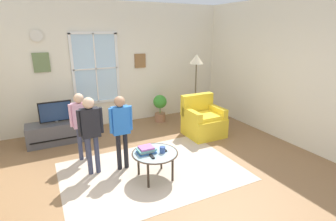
{
  "coord_description": "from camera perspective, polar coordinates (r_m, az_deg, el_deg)",
  "views": [
    {
      "loc": [
        -1.57,
        -3.19,
        2.22
      ],
      "look_at": [
        0.25,
        0.41,
        0.96
      ],
      "focal_mm": 27.58,
      "sensor_mm": 36.0,
      "label": 1
    }
  ],
  "objects": [
    {
      "name": "remote_near_cup",
      "position": [
        3.86,
        -3.55,
        -10.09
      ],
      "size": [
        0.05,
        0.14,
        0.02
      ],
      "primitive_type": "cube",
      "rotation": [
        0.0,
        0.0,
        -0.05
      ],
      "color": "black",
      "rests_on": "coffee_table"
    },
    {
      "name": "person_blue_shirt",
      "position": [
        4.17,
        -10.38,
        -3.08
      ],
      "size": [
        0.38,
        0.17,
        1.25
      ],
      "color": "black",
      "rests_on": "ground_plane"
    },
    {
      "name": "coffee_table",
      "position": [
        4.0,
        -2.9,
        -9.66
      ],
      "size": [
        0.71,
        0.71,
        0.44
      ],
      "color": "#99B2B7",
      "rests_on": "ground_plane"
    },
    {
      "name": "tv_stand",
      "position": [
        5.76,
        -23.08,
        -4.46
      ],
      "size": [
        1.18,
        0.47,
        0.43
      ],
      "color": "#4C4C51",
      "rests_on": "ground_plane"
    },
    {
      "name": "remote_near_books",
      "position": [
        4.05,
        -0.89,
        -8.63
      ],
      "size": [
        0.04,
        0.14,
        0.02
      ],
      "primitive_type": "cube",
      "rotation": [
        0.0,
        0.0,
        0.03
      ],
      "color": "black",
      "rests_on": "coffee_table"
    },
    {
      "name": "television",
      "position": [
        5.62,
        -23.61,
        -0.24
      ],
      "size": [
        0.62,
        0.08,
        0.44
      ],
      "color": "#4C4C4C",
      "rests_on": "tv_stand"
    },
    {
      "name": "side_wall_right",
      "position": [
        5.56,
        27.74,
        7.19
      ],
      "size": [
        0.12,
        5.69,
        2.85
      ],
      "color": "silver",
      "rests_on": "ground_plane"
    },
    {
      "name": "book_stack",
      "position": [
        3.96,
        -4.82,
        -8.67
      ],
      "size": [
        0.28,
        0.2,
        0.1
      ],
      "color": "#3464A8",
      "rests_on": "coffee_table"
    },
    {
      "name": "back_wall",
      "position": [
        6.33,
        -12.57,
        9.76
      ],
      "size": [
        5.72,
        0.17,
        2.85
      ],
      "color": "silver",
      "rests_on": "ground_plane"
    },
    {
      "name": "ground_plane",
      "position": [
        4.19,
        -0.51,
        -14.76
      ],
      "size": [
        6.32,
        6.29,
        0.02
      ],
      "primitive_type": "cube",
      "color": "olive"
    },
    {
      "name": "person_black_shirt",
      "position": [
        4.13,
        -16.74,
        -3.58
      ],
      "size": [
        0.38,
        0.17,
        1.27
      ],
      "color": "#333851",
      "rests_on": "ground_plane"
    },
    {
      "name": "floor_lamp",
      "position": [
        6.19,
        6.28,
        9.72
      ],
      "size": [
        0.32,
        0.32,
        1.68
      ],
      "color": "black",
      "rests_on": "ground_plane"
    },
    {
      "name": "area_rug",
      "position": [
        4.36,
        -3.44,
        -13.21
      ],
      "size": [
        2.83,
        1.99,
        0.01
      ],
      "primitive_type": "cube",
      "color": "#C6B29E",
      "rests_on": "ground_plane"
    },
    {
      "name": "cup",
      "position": [
        3.96,
        -1.24,
        -8.66
      ],
      "size": [
        0.09,
        0.09,
        0.1
      ],
      "primitive_type": "cylinder",
      "color": "#334C8C",
      "rests_on": "coffee_table"
    },
    {
      "name": "potted_plant_by_window",
      "position": [
        6.47,
        -1.78,
        0.99
      ],
      "size": [
        0.34,
        0.34,
        0.68
      ],
      "color": "#9E6B4C",
      "rests_on": "ground_plane"
    },
    {
      "name": "person_pink_shirt",
      "position": [
        4.67,
        -18.72,
        -1.82
      ],
      "size": [
        0.37,
        0.17,
        1.21
      ],
      "color": "#333851",
      "rests_on": "ground_plane"
    },
    {
      "name": "armchair",
      "position": [
        5.68,
        7.74,
        -2.27
      ],
      "size": [
        0.76,
        0.74,
        0.87
      ],
      "color": "yellow",
      "rests_on": "ground_plane"
    }
  ]
}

